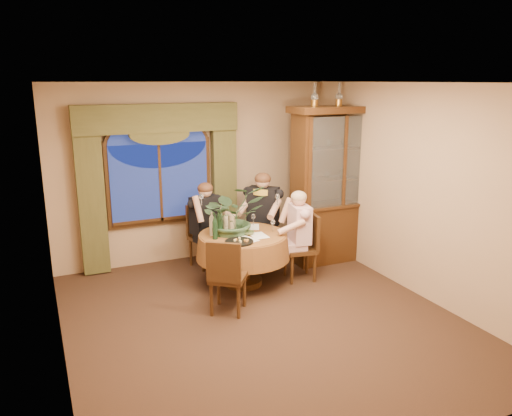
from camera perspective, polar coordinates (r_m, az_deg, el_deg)
name	(u,v)px	position (r m, az deg, el deg)	size (l,w,h in m)	color
floor	(262,320)	(6.22, 0.70, -12.63)	(5.00, 5.00, 0.00)	black
wall_back	(196,172)	(8.00, -6.87, 4.06)	(4.50, 4.50, 0.00)	#A18262
wall_right	(416,191)	(6.95, 17.82, 1.88)	(5.00, 5.00, 0.00)	#A18262
ceiling	(263,83)	(5.53, 0.79, 14.15)	(5.00, 5.00, 0.00)	white
window	(160,183)	(7.80, -10.90, 2.88)	(1.62, 0.10, 1.32)	navy
arched_transom	(158,131)	(7.68, -11.17, 8.58)	(1.60, 0.06, 0.44)	navy
drapery_left	(91,197)	(7.61, -18.31, 1.19)	(0.38, 0.14, 2.32)	#43431F
drapery_right	(224,185)	(8.07, -3.65, 2.63)	(0.38, 0.14, 2.32)	#43431F
swag_valance	(158,118)	(7.59, -11.11, 10.04)	(2.45, 0.16, 0.42)	#43431F
dining_table	(243,259)	(7.07, -1.49, -5.87)	(1.32, 1.32, 0.75)	maroon
china_cabinet	(335,185)	(7.96, 9.06, 2.62)	(1.51, 0.59, 2.44)	#321A0B
oil_lamp_left	(315,95)	(7.57, 6.72, 12.73)	(0.11, 0.11, 0.34)	#A5722D
oil_lamp_center	(339,94)	(7.80, 9.48, 12.68)	(0.11, 0.11, 0.34)	#A5722D
oil_lamp_right	(362,94)	(8.04, 12.07, 12.61)	(0.11, 0.11, 0.34)	#A5722D
chair_right	(300,248)	(7.25, 5.04, -4.52)	(0.42, 0.42, 0.96)	black
chair_back_right	(262,233)	(7.90, 0.70, -2.84)	(0.42, 0.42, 0.96)	black
chair_back	(206,236)	(7.75, -5.78, -3.26)	(0.42, 0.42, 0.96)	black
chair_front_left	(228,275)	(6.24, -3.22, -7.70)	(0.42, 0.42, 0.96)	black
person_pink	(299,235)	(7.20, 4.97, -3.14)	(0.47, 0.43, 1.32)	#D1A6AA
person_back	(205,226)	(7.59, -5.81, -2.07)	(0.49, 0.45, 1.36)	black
person_scarf	(263,219)	(7.75, 0.81, -1.24)	(0.53, 0.48, 1.47)	black
stoneware_vase	(232,223)	(7.01, -2.75, -1.74)	(0.13, 0.13, 0.25)	tan
centerpiece_plant	(232,191)	(6.90, -2.76, 1.95)	(0.89, 0.99, 0.77)	#335234
olive_bowl	(249,233)	(6.90, -0.84, -2.88)	(0.15, 0.15, 0.05)	#546134
cheese_platter	(239,242)	(6.58, -1.93, -3.87)	(0.38, 0.38, 0.02)	black
wine_bottle_0	(220,225)	(6.79, -4.16, -1.96)	(0.07, 0.07, 0.33)	black
wine_bottle_1	(219,222)	(6.95, -4.24, -1.58)	(0.07, 0.07, 0.33)	black
wine_bottle_2	(212,224)	(6.86, -5.08, -1.80)	(0.07, 0.07, 0.33)	tan
wine_bottle_3	(215,227)	(6.70, -4.71, -2.20)	(0.07, 0.07, 0.33)	black
wine_bottle_4	(226,223)	(6.88, -3.48, -1.73)	(0.07, 0.07, 0.33)	tan
tasting_paper_0	(259,236)	(6.86, 0.31, -3.17)	(0.21, 0.30, 0.00)	white
tasting_paper_1	(252,227)	(7.25, -0.49, -2.18)	(0.21, 0.30, 0.00)	white
tasting_paper_2	(247,239)	(6.69, -1.04, -3.62)	(0.21, 0.30, 0.00)	white
wine_glass_person_pink	(273,225)	(7.03, 1.94, -2.00)	(0.07, 0.07, 0.18)	silver
wine_glass_person_back	(223,221)	(7.24, -3.83, -1.54)	(0.07, 0.07, 0.18)	silver
wine_glass_person_scarf	(253,220)	(7.31, -0.30, -1.33)	(0.07, 0.07, 0.18)	silver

